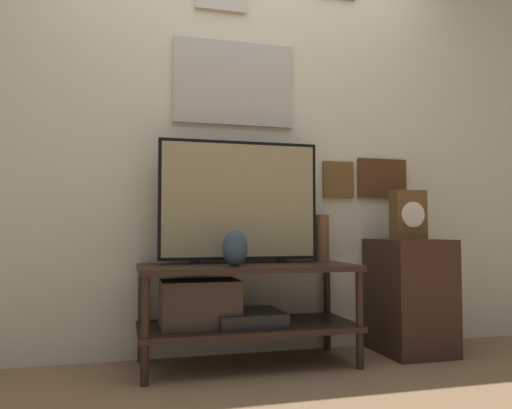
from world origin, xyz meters
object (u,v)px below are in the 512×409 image
Objects in this scene: television at (239,201)px; vase_tall_ceramic at (321,238)px; vase_urn_stoneware at (235,248)px; mantel_clock at (408,215)px.

television reaches higher than vase_tall_ceramic.
television is 0.35m from vase_urn_stoneware.
television is 0.57m from vase_tall_ceramic.
television reaches higher than mantel_clock.
mantel_clock is at bearing -15.52° from vase_tall_ceramic.
vase_tall_ceramic is at bearing 25.90° from vase_urn_stoneware.
mantel_clock is (1.10, 0.15, 0.18)m from vase_urn_stoneware.
television is 1.03m from mantel_clock.
mantel_clock reaches higher than vase_urn_stoneware.
vase_tall_ceramic is 0.54m from mantel_clock.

